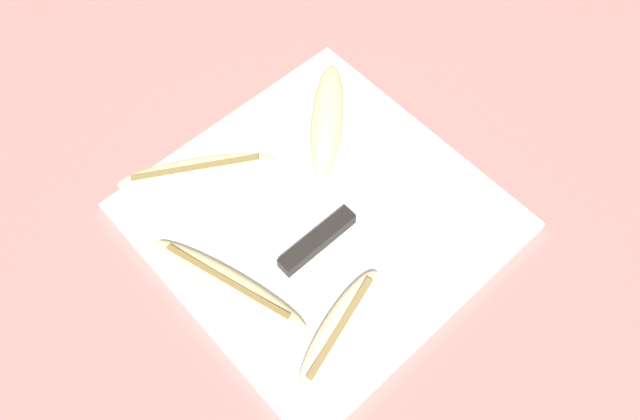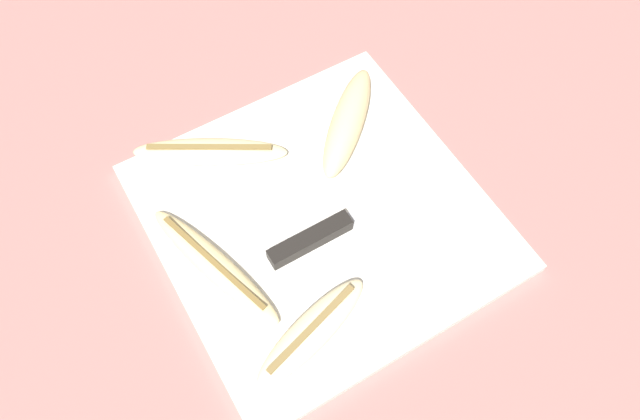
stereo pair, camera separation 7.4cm
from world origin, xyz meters
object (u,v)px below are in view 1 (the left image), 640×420
(knife, at_px, (334,227))
(banana_mellow_near, at_px, (229,285))
(banana_soft_right, at_px, (197,172))
(banana_ripe_center, at_px, (327,119))
(banana_cream_curved, at_px, (340,330))

(knife, bearing_deg, banana_mellow_near, -100.90)
(knife, xyz_separation_m, banana_soft_right, (-0.17, -0.07, 0.00))
(banana_soft_right, xyz_separation_m, banana_mellow_near, (0.14, -0.06, -0.00))
(knife, relative_size, banana_mellow_near, 1.26)
(knife, xyz_separation_m, banana_mellow_near, (-0.03, -0.14, 0.00))
(banana_ripe_center, relative_size, banana_cream_curved, 0.96)
(banana_ripe_center, distance_m, banana_soft_right, 0.18)
(banana_mellow_near, relative_size, banana_cream_curved, 1.24)
(banana_ripe_center, height_order, banana_soft_right, banana_ripe_center)
(knife, bearing_deg, banana_ripe_center, 140.49)
(banana_soft_right, bearing_deg, banana_ripe_center, 72.77)
(knife, relative_size, banana_soft_right, 1.38)
(banana_cream_curved, bearing_deg, banana_ripe_center, 140.16)
(banana_ripe_center, height_order, banana_cream_curved, banana_ripe_center)
(banana_cream_curved, bearing_deg, banana_mellow_near, -155.67)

